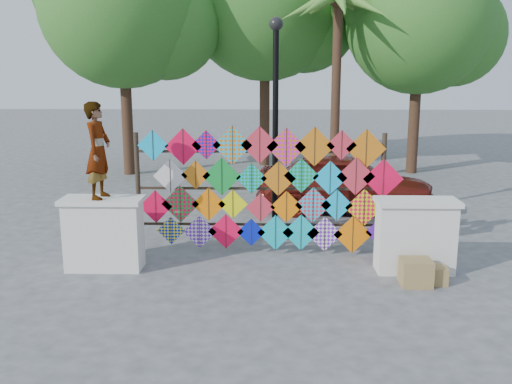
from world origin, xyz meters
TOP-DOWN VIEW (x-y plane):
  - ground at (0.00, 0.00)m, footprint 80.00×80.00m
  - parapet_left at (-2.70, -0.20)m, footprint 1.40×0.65m
  - parapet_right at (2.70, -0.20)m, footprint 1.40×0.65m
  - kite_rack at (0.16, 0.72)m, footprint 5.01×0.24m
  - tree_west at (-4.40, 9.03)m, footprint 5.85×5.20m
  - tree_mid at (0.11, 11.03)m, footprint 6.30×5.60m
  - tree_east at (5.09, 9.53)m, footprint 5.40×4.80m
  - palm_tree at (2.20, 8.00)m, footprint 3.62×3.62m
  - vendor_woman at (-2.72, -0.20)m, footprint 0.46×0.64m
  - sedan at (2.04, 4.04)m, footprint 4.45×2.27m
  - lamppost at (0.30, 2.00)m, footprint 0.28×0.28m
  - cardboard_box_near at (2.57, -0.86)m, footprint 0.49×0.44m
  - cardboard_box_far at (2.91, -0.79)m, footprint 0.35×0.33m

SIDE VIEW (x-z plane):
  - ground at x=0.00m, z-range 0.00..0.00m
  - cardboard_box_far at x=2.91m, z-range 0.00..0.30m
  - cardboard_box_near at x=2.57m, z-range 0.00..0.44m
  - parapet_left at x=-2.70m, z-range 0.01..1.29m
  - parapet_right at x=2.70m, z-range 0.01..1.29m
  - sedan at x=2.04m, z-range 0.00..1.45m
  - kite_rack at x=0.16m, z-range 0.01..2.46m
  - vendor_woman at x=-2.72m, z-range 1.28..2.92m
  - lamppost at x=0.30m, z-range 0.46..4.92m
  - palm_tree at x=2.20m, z-range 2.04..7.87m
  - tree_east at x=5.09m, z-range 1.28..8.69m
  - tree_west at x=-4.40m, z-range 1.38..9.39m
  - tree_mid at x=0.11m, z-range 1.47..10.08m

